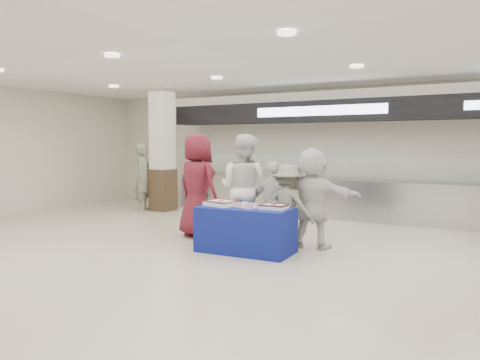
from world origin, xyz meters
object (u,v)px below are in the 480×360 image
Objects in this scene: civilian_maroon at (198,186)px; soldier_a at (198,193)px; soldier_b at (288,206)px; chef_short at (274,204)px; display_table at (246,230)px; cupcake_tray at (247,205)px; civilian_white at (312,198)px; soldier_bg at (144,177)px; sheet_cake_right at (274,206)px; sheet_cake_left at (221,203)px; chef_tall at (244,189)px.

civilian_maroon reaches higher than soldier_a.
soldier_a is at bearing -3.76° from soldier_b.
civilian_maroon is at bearing 4.03° from chef_short.
display_table is 2.89× the size of cupcake_tray.
soldier_a is 2.42m from civilian_white.
chef_short is at bearing -133.55° from soldier_bg.
cupcake_tray is 0.37× the size of soldier_b.
chef_short is 0.68m from civilian_white.
soldier_b is at bearing -132.42° from soldier_bg.
civilian_maroon is 1.24× the size of soldier_a.
display_table is 3.55× the size of sheet_cake_right.
chef_short is (1.62, 0.00, -0.24)m from civilian_maroon.
sheet_cake_left is at bearing -176.81° from display_table.
civilian_white is (0.33, 0.82, 0.07)m from sheet_cake_right.
sheet_cake_right is 0.25× the size of soldier_bg.
chef_short is at bearing 179.26° from chef_tall.
soldier_bg is (-5.13, 2.67, 0.10)m from sheet_cake_right.
display_table is 5.41m from soldier_bg.
soldier_b is (0.87, 0.00, -0.26)m from chef_tall.
soldier_bg is at bearing -26.92° from chef_tall.
sheet_cake_right is at bearing 176.60° from civilian_maroon.
sheet_cake_right is 1.08m from chef_tall.
chef_tall is at bearing 123.97° from cupcake_tray.
civilian_white is at bearing -142.69° from soldier_b.
civilian_maroon is 1.64m from chef_short.
display_table is at bearing 145.22° from cupcake_tray.
civilian_white is (0.35, 0.23, 0.14)m from soldier_b.
display_table is at bearing 76.98° from chef_short.
cupcake_tray is at bearing 82.06° from chef_short.
chef_tall is at bearing 6.38° from civilian_white.
sheet_cake_right is at bearing 63.49° from civilian_white.
chef_short is 0.86× the size of civilian_white.
cupcake_tray reaches higher than display_table.
display_table is 1.29m from civilian_white.
chef_short is 0.83× the size of soldier_bg.
sheet_cake_right is 0.25× the size of civilian_white.
civilian_white reaches higher than sheet_cake_right.
cupcake_tray is at bearing 61.81° from soldier_b.
soldier_b is at bearing 91.52° from sheet_cake_right.
soldier_b is at bearing -166.31° from civilian_maroon.
soldier_a is (-1.65, 0.94, 0.01)m from cupcake_tray.
cupcake_tray is 1.19m from civilian_white.
display_table is 1.68m from civilian_maroon.
cupcake_tray is (-0.43, -0.09, -0.01)m from sheet_cake_right.
civilian_maroon is 3.84m from soldier_bg.
sheet_cake_right is 0.22× the size of chef_tall.
cupcake_tray is 0.27× the size of chef_tall.
sheet_cake_left is 0.39× the size of chef_short.
cupcake_tray is at bearing 45.45° from civilian_white.
sheet_cake_left is 0.94m from chef_short.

